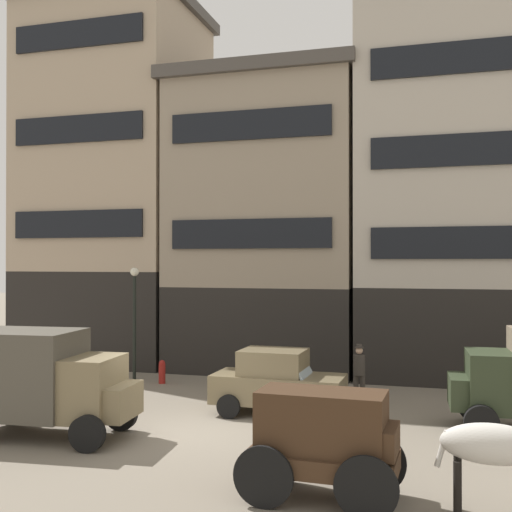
# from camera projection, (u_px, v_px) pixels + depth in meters

# --- Properties ---
(ground_plane) EXTENTS (120.00, 120.00, 0.00)m
(ground_plane) POSITION_uv_depth(u_px,v_px,m) (183.00, 434.00, 15.84)
(ground_plane) COLOR slate
(building_far_left) EXTENTS (7.36, 7.02, 15.95)m
(building_far_left) POSITION_uv_depth(u_px,v_px,m) (118.00, 180.00, 28.62)
(building_far_left) COLOR black
(building_far_left) RESTS_ON ground_plane
(building_center_left) EXTENTS (7.83, 7.02, 11.94)m
(building_center_left) POSITION_uv_depth(u_px,v_px,m) (272.00, 222.00, 26.59)
(building_center_left) COLOR black
(building_center_left) RESTS_ON ground_plane
(building_center_right) EXTENTS (8.49, 7.02, 16.48)m
(building_center_right) POSITION_uv_depth(u_px,v_px,m) (467.00, 160.00, 24.43)
(building_center_right) COLOR black
(building_center_right) RESTS_ON ground_plane
(cargo_wagon) EXTENTS (2.95, 1.60, 1.98)m
(cargo_wagon) POSITION_uv_depth(u_px,v_px,m) (325.00, 437.00, 11.46)
(cargo_wagon) COLOR #3D2819
(cargo_wagon) RESTS_ON ground_plane
(draft_horse) EXTENTS (2.35, 0.66, 2.30)m
(draft_horse) POSITION_uv_depth(u_px,v_px,m) (498.00, 443.00, 10.64)
(draft_horse) COLOR beige
(draft_horse) RESTS_ON ground_plane
(delivery_truck_far) EXTENTS (4.47, 2.43, 2.62)m
(delivery_truck_far) POSITION_uv_depth(u_px,v_px,m) (42.00, 379.00, 15.60)
(delivery_truck_far) COLOR #7A6B4C
(delivery_truck_far) RESTS_ON ground_plane
(sedan_dark) EXTENTS (3.73, 1.91, 1.83)m
(sedan_dark) POSITION_uv_depth(u_px,v_px,m) (277.00, 382.00, 17.89)
(sedan_dark) COLOR #7A6B4C
(sedan_dark) RESTS_ON ground_plane
(pedestrian_officer) EXTENTS (0.47, 0.47, 1.79)m
(pedestrian_officer) POSITION_uv_depth(u_px,v_px,m) (359.00, 371.00, 19.38)
(pedestrian_officer) COLOR #38332D
(pedestrian_officer) RESTS_ON ground_plane
(streetlamp_curbside) EXTENTS (0.32, 0.32, 4.12)m
(streetlamp_curbside) POSITION_uv_depth(u_px,v_px,m) (134.00, 307.00, 23.07)
(streetlamp_curbside) COLOR black
(streetlamp_curbside) RESTS_ON ground_plane
(fire_hydrant_curbside) EXTENTS (0.24, 0.24, 0.83)m
(fire_hydrant_curbside) POSITION_uv_depth(u_px,v_px,m) (162.00, 371.00, 22.45)
(fire_hydrant_curbside) COLOR maroon
(fire_hydrant_curbside) RESTS_ON ground_plane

